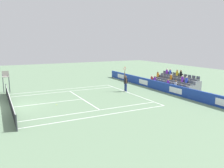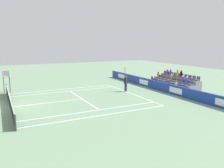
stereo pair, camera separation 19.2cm
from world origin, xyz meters
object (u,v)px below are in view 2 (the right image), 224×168
Objects in this scene: tennis_net at (10,102)px; loose_tennis_ball at (56,104)px; tennis_player at (126,83)px; umpire_chair at (6,78)px.

loose_tennis_ball is at bearing -105.22° from tennis_net.
tennis_player reaches higher than tennis_net.
tennis_net is 5.12× the size of umpire_chair.
loose_tennis_ball is (-0.99, -3.64, -0.46)m from tennis_net.
tennis_net is 4.19× the size of tennis_player.
umpire_chair is (5.66, 11.84, 0.53)m from tennis_player.
tennis_player reaches higher than loose_tennis_ball.
tennis_player is (1.11, -11.92, 0.50)m from tennis_net.
tennis_player is at bearing -75.80° from loose_tennis_ball.
umpire_chair is at bearing 24.63° from loose_tennis_ball.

